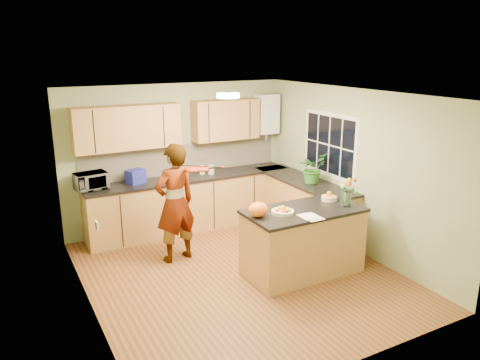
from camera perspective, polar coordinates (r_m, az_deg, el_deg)
name	(u,v)px	position (r m, az deg, el deg)	size (l,w,h in m)	color
floor	(239,274)	(6.71, -0.13, -11.37)	(4.50, 4.50, 0.00)	brown
ceiling	(239,94)	(6.00, -0.14, 10.39)	(4.00, 4.50, 0.02)	silver
wall_back	(178,156)	(8.23, -7.59, 2.90)	(4.00, 0.02, 2.50)	#8D9D70
wall_front	(354,251)	(4.51, 13.68, -8.37)	(4.00, 0.02, 2.50)	#8D9D70
wall_left	(85,213)	(5.63, -18.42, -3.86)	(0.02, 4.50, 2.50)	#8D9D70
wall_right	(354,171)	(7.37, 13.69, 1.07)	(0.02, 4.50, 2.50)	#8D9D70
back_counter	(191,202)	(8.20, -5.99, -2.74)	(3.64, 0.62, 0.94)	#A37C41
right_counter	(303,206)	(8.04, 7.70, -3.19)	(0.62, 2.24, 0.94)	#A37C41
splashback	(184,158)	(8.26, -6.89, 2.62)	(3.60, 0.02, 0.52)	beige
upper_cabinets	(170,124)	(7.90, -8.50, 6.76)	(3.20, 0.34, 0.70)	#A37C41
boiler	(266,114)	(8.72, 3.22, 8.05)	(0.40, 0.30, 0.86)	white
window_right	(329,145)	(7.74, 10.84, 4.21)	(0.01, 1.30, 1.05)	white
light_switch	(97,226)	(5.06, -17.04, -5.35)	(0.02, 0.09, 0.09)	white
ceiling_lamp	(228,95)	(6.27, -1.46, 10.26)	(0.30, 0.30, 0.07)	#FFEABF
peninsula_island	(303,241)	(6.63, 7.66, -7.39)	(1.64, 0.84, 0.94)	#A37C41
fruit_dish	(283,210)	(6.26, 5.23, -3.72)	(0.30, 0.30, 0.10)	beige
orange_bowl	(329,197)	(6.88, 10.81, -2.02)	(0.22, 0.22, 0.13)	beige
flower_vase	(348,185)	(6.60, 13.05, -0.62)	(0.25, 0.25, 0.46)	silver
orange_bag	(258,210)	(6.10, 2.24, -3.62)	(0.26, 0.22, 0.20)	orange
papers	(311,217)	(6.18, 8.70, -4.47)	(0.22, 0.30, 0.01)	white
violinist	(175,203)	(6.88, -7.92, -2.82)	(0.65, 0.42, 1.77)	tan
violin	(193,170)	(6.60, -5.79, 1.28)	(0.58, 0.23, 0.12)	#4A1304
microwave	(91,181)	(7.62, -17.72, -0.13)	(0.48, 0.33, 0.27)	white
blue_box	(136,176)	(7.78, -12.61, 0.42)	(0.29, 0.21, 0.23)	navy
kettle	(177,173)	(7.92, -7.67, 0.89)	(0.14, 0.14, 0.27)	#B1B1B6
jar_cream	(202,170)	(8.19, -4.67, 1.23)	(0.10, 0.10, 0.15)	beige
jar_white	(211,170)	(8.18, -3.56, 1.28)	(0.10, 0.10, 0.16)	white
potted_plant	(312,168)	(7.68, 8.80, 1.46)	(0.45, 0.39, 0.50)	#327627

